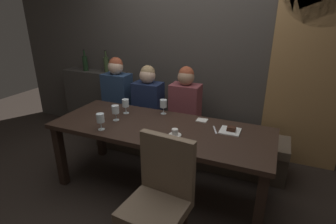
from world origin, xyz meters
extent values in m
plane|color=black|center=(0.00, 0.00, 0.00)|extent=(9.00, 9.00, 0.00)
cube|color=#423D38|center=(0.00, 1.22, 1.50)|extent=(6.00, 0.12, 3.00)
cube|color=olive|center=(1.35, 1.15, 1.05)|extent=(0.90, 0.05, 2.10)
cube|color=#38342F|center=(-1.55, 1.04, 0.47)|extent=(1.10, 0.28, 0.95)
cube|color=black|center=(-1.03, -0.35, 0.35)|extent=(0.08, 0.08, 0.69)
cube|color=black|center=(1.03, -0.35, 0.35)|extent=(0.08, 0.08, 0.69)
cube|color=black|center=(-1.03, 0.35, 0.35)|extent=(0.08, 0.08, 0.69)
cube|color=black|center=(1.03, 0.35, 0.35)|extent=(0.08, 0.08, 0.69)
cube|color=#302119|center=(0.00, 0.00, 0.72)|extent=(2.20, 0.84, 0.04)
cube|color=#40352A|center=(0.00, 0.70, 0.17)|extent=(2.50, 0.40, 0.35)
cube|color=brown|center=(0.00, 0.70, 0.40)|extent=(2.50, 0.44, 0.10)
cylinder|color=#302119|center=(0.15, -0.62, 0.21)|extent=(0.04, 0.04, 0.42)
cube|color=brown|center=(0.33, -0.80, 0.46)|extent=(0.48, 0.48, 0.08)
cube|color=brown|center=(0.34, -0.61, 0.74)|extent=(0.44, 0.10, 0.48)
cube|color=navy|center=(-0.96, 0.70, 0.74)|extent=(0.36, 0.24, 0.58)
sphere|color=#DBB293|center=(-0.96, 0.70, 1.13)|extent=(0.20, 0.20, 0.20)
sphere|color=brown|center=(-0.96, 0.71, 1.16)|extent=(0.18, 0.18, 0.18)
cube|color=#192342|center=(-0.48, 0.67, 0.71)|extent=(0.36, 0.24, 0.52)
sphere|color=#DBB293|center=(-0.48, 0.67, 1.06)|extent=(0.20, 0.20, 0.20)
sphere|color=#9E7F56|center=(-0.48, 0.68, 1.10)|extent=(0.18, 0.18, 0.18)
cube|color=brown|center=(0.01, 0.73, 0.72)|extent=(0.36, 0.24, 0.54)
sphere|color=tan|center=(0.01, 0.73, 1.08)|extent=(0.20, 0.20, 0.20)
sphere|color=brown|center=(0.01, 0.74, 1.11)|extent=(0.18, 0.18, 0.18)
cylinder|color=black|center=(-1.72, 1.01, 1.06)|extent=(0.08, 0.08, 0.22)
cylinder|color=black|center=(-1.72, 1.01, 1.21)|extent=(0.03, 0.03, 0.09)
cylinder|color=black|center=(-1.72, 1.01, 1.27)|extent=(0.03, 0.03, 0.02)
cylinder|color=#384728|center=(-1.38, 1.07, 1.06)|extent=(0.08, 0.08, 0.22)
cylinder|color=#384728|center=(-1.38, 1.07, 1.21)|extent=(0.03, 0.03, 0.09)
cylinder|color=black|center=(-1.38, 1.07, 1.27)|extent=(0.03, 0.03, 0.02)
cylinder|color=silver|center=(-0.50, 0.17, 0.74)|extent=(0.06, 0.06, 0.00)
cylinder|color=silver|center=(-0.50, 0.17, 0.78)|extent=(0.01, 0.01, 0.07)
cylinder|color=silver|center=(-0.50, 0.17, 0.86)|extent=(0.08, 0.08, 0.08)
cylinder|color=gold|center=(-0.50, 0.17, 0.84)|extent=(0.07, 0.07, 0.03)
cylinder|color=silver|center=(-0.49, -0.29, 0.74)|extent=(0.06, 0.06, 0.00)
cylinder|color=silver|center=(-0.49, -0.29, 0.78)|extent=(0.01, 0.01, 0.07)
cylinder|color=silver|center=(-0.49, -0.29, 0.86)|extent=(0.08, 0.08, 0.08)
cylinder|color=silver|center=(-0.11, 0.32, 0.74)|extent=(0.06, 0.06, 0.00)
cylinder|color=silver|center=(-0.11, 0.32, 0.78)|extent=(0.01, 0.01, 0.07)
cylinder|color=silver|center=(-0.11, 0.32, 0.86)|extent=(0.08, 0.08, 0.08)
cylinder|color=gold|center=(-0.11, 0.32, 0.84)|extent=(0.07, 0.07, 0.03)
cylinder|color=silver|center=(-0.49, -0.04, 0.74)|extent=(0.06, 0.06, 0.00)
cylinder|color=silver|center=(-0.49, -0.04, 0.78)|extent=(0.01, 0.01, 0.07)
cylinder|color=silver|center=(-0.49, -0.04, 0.86)|extent=(0.08, 0.08, 0.08)
cylinder|color=white|center=(0.21, -0.13, 0.74)|extent=(0.12, 0.12, 0.01)
cylinder|color=white|center=(0.21, -0.13, 0.78)|extent=(0.06, 0.06, 0.06)
cylinder|color=brown|center=(0.21, -0.13, 0.80)|extent=(0.05, 0.05, 0.01)
cube|color=white|center=(0.67, 0.16, 0.74)|extent=(0.19, 0.19, 0.01)
cube|color=#381E14|center=(0.68, 0.16, 0.77)|extent=(0.08, 0.06, 0.04)
cube|color=silver|center=(0.53, 0.13, 0.74)|extent=(0.08, 0.16, 0.01)
cube|color=silver|center=(0.34, 0.31, 0.74)|extent=(0.11, 0.10, 0.01)
camera|label=1|loc=(1.02, -2.17, 1.83)|focal=28.14mm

